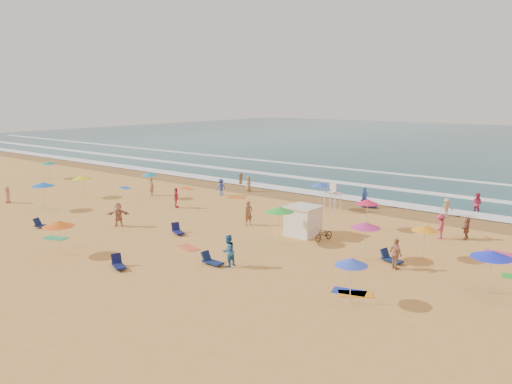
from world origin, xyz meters
The scene contains 12 objects.
ground centered at (0.00, 0.00, 0.00)m, with size 220.00×220.00×0.00m, color gold.
ocean centered at (0.00, 84.00, 0.00)m, with size 220.00×140.00×0.18m, color #0C4756.
wet_sand centered at (0.00, 12.50, 0.01)m, with size 220.00×220.00×0.00m, color olive.
surf_foam centered at (0.00, 21.32, 0.10)m, with size 200.00×18.70×0.05m.
cabana centered at (6.47, 1.46, 1.00)m, with size 2.00×2.00×2.00m, color white.
cabana_roof centered at (6.47, 1.46, 2.06)m, with size 2.20×2.20×0.12m, color silver.
bicycle centered at (8.37, 1.16, 0.45)m, with size 0.60×1.71×0.90m, color black.
lifeguard_stand centered at (4.38, 9.35, 1.05)m, with size 1.20×1.20×2.10m, color white, non-canonical shape.
beach_umbrellas centered at (4.08, -0.45, 2.10)m, with size 67.56×25.32×0.83m.
loungers centered at (1.81, -3.45, 0.17)m, with size 55.83×24.41×0.34m.
towels centered at (-0.25, -1.09, 0.01)m, with size 49.98×23.72×0.03m.
beachgoers centered at (1.40, 3.83, 0.84)m, with size 37.53×28.89×2.14m.
Camera 1 is at (25.02, -27.51, 9.77)m, focal length 35.00 mm.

